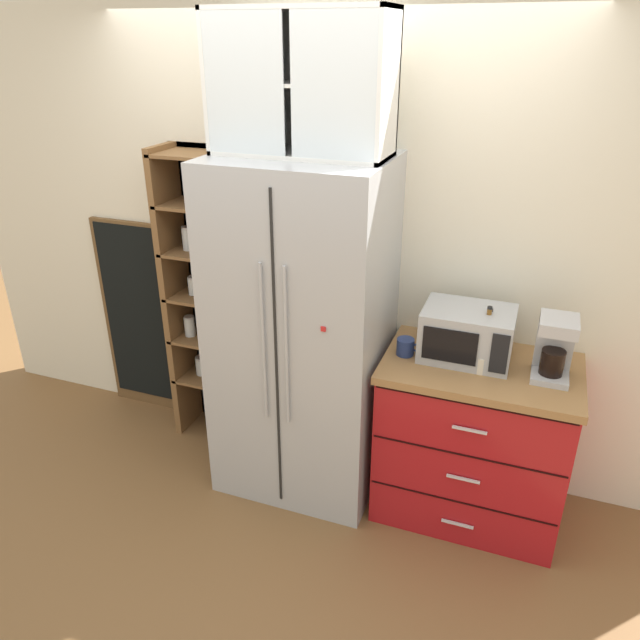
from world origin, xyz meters
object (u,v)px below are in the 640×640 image
at_px(bottle_cobalt, 487,337).
at_px(microwave, 467,334).
at_px(bottle_amber, 486,338).
at_px(chalkboard_menu, 143,318).
at_px(mug_navy, 406,347).
at_px(mug_cream, 482,364).
at_px(refrigerator, 303,333).
at_px(coffee_maker, 555,346).

bearing_deg(bottle_cobalt, microwave, -168.60).
bearing_deg(bottle_amber, bottle_cobalt, 90.00).
xyz_separation_m(microwave, chalkboard_menu, (-2.12, 0.23, -0.36)).
relative_size(mug_navy, mug_cream, 1.16).
bearing_deg(chalkboard_menu, bottle_cobalt, -5.39).
height_order(bottle_cobalt, chalkboard_menu, chalkboard_menu).
xyz_separation_m(mug_navy, mug_cream, (0.38, -0.04, -0.00)).
distance_m(refrigerator, microwave, 0.86).
bearing_deg(mug_cream, coffee_maker, 14.99).
bearing_deg(coffee_maker, mug_navy, -176.79).
height_order(coffee_maker, chalkboard_menu, chalkboard_menu).
distance_m(mug_navy, bottle_amber, 0.40).
distance_m(microwave, mug_cream, 0.18).
relative_size(microwave, mug_navy, 3.55).
relative_size(refrigerator, coffee_maker, 6.00).
height_order(mug_navy, bottle_amber, bottle_amber).
height_order(bottle_cobalt, bottle_amber, bottle_amber).
height_order(mug_cream, bottle_amber, bottle_amber).
height_order(mug_navy, mug_cream, mug_navy).
xyz_separation_m(refrigerator, mug_navy, (0.56, 0.01, 0.02)).
bearing_deg(microwave, bottle_amber, -12.74).
relative_size(refrigerator, mug_navy, 15.01).
distance_m(refrigerator, chalkboard_menu, 1.34).
xyz_separation_m(mug_cream, bottle_amber, (-0.00, 0.10, 0.09)).
xyz_separation_m(mug_navy, bottle_cobalt, (0.38, 0.10, 0.08)).
height_order(refrigerator, microwave, refrigerator).
bearing_deg(bottle_cobalt, chalkboard_menu, 174.61).
bearing_deg(mug_cream, refrigerator, 177.75).
xyz_separation_m(refrigerator, bottle_cobalt, (0.94, 0.11, 0.09)).
relative_size(microwave, bottle_amber, 1.46).
relative_size(mug_cream, bottle_cobalt, 0.39).
height_order(refrigerator, coffee_maker, refrigerator).
bearing_deg(mug_navy, refrigerator, -179.24).
distance_m(bottle_amber, chalkboard_menu, 2.26).
distance_m(mug_cream, chalkboard_menu, 2.26).
distance_m(coffee_maker, mug_cream, 0.34).
bearing_deg(refrigerator, bottle_cobalt, 6.50).
bearing_deg(refrigerator, coffee_maker, 2.12).
height_order(coffee_maker, mug_navy, coffee_maker).
relative_size(bottle_cobalt, chalkboard_menu, 0.21).
relative_size(bottle_cobalt, bottle_amber, 0.91).
xyz_separation_m(refrigerator, bottle_amber, (0.94, 0.07, 0.11)).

